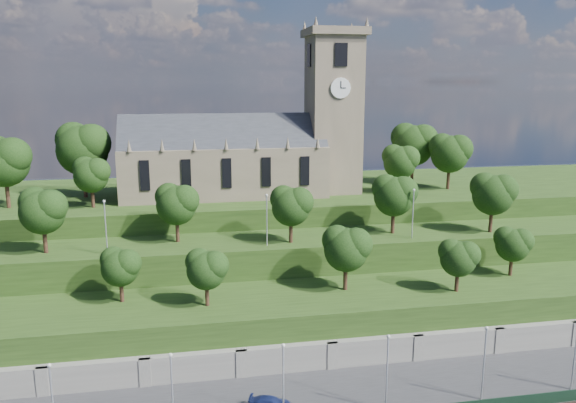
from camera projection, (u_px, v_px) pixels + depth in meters
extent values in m
cube|color=slate|center=(286.00, 364.00, 61.63)|extent=(160.00, 2.00, 5.00)
cube|color=slate|center=(44.00, 391.00, 56.42)|extent=(1.20, 0.60, 5.00)
cube|color=slate|center=(146.00, 381.00, 58.20)|extent=(1.20, 0.60, 5.00)
cube|color=slate|center=(242.00, 372.00, 59.97)|extent=(1.20, 0.60, 5.00)
cube|color=slate|center=(332.00, 364.00, 61.75)|extent=(1.20, 0.60, 5.00)
cube|color=slate|center=(418.00, 356.00, 63.53)|extent=(1.20, 0.60, 5.00)
cube|color=slate|center=(498.00, 349.00, 65.31)|extent=(1.20, 0.60, 5.00)
cube|color=slate|center=(575.00, 341.00, 67.09)|extent=(1.20, 0.60, 5.00)
cube|color=#213B13|center=(277.00, 329.00, 67.09)|extent=(160.00, 12.00, 8.00)
cube|color=#213B13|center=(264.00, 281.00, 77.25)|extent=(160.00, 10.00, 12.00)
cube|color=#213B13|center=(247.00, 232.00, 97.13)|extent=(160.00, 32.00, 15.00)
cube|color=#6A5C4A|center=(224.00, 170.00, 90.17)|extent=(32.00, 12.00, 8.00)
cube|color=#272A30|center=(223.00, 145.00, 89.34)|extent=(32.00, 10.18, 10.18)
cone|color=#6A5C4A|center=(129.00, 146.00, 80.89)|extent=(0.70, 0.70, 1.80)
cone|color=#6A5C4A|center=(162.00, 145.00, 81.72)|extent=(0.70, 0.70, 1.80)
cone|color=#6A5C4A|center=(194.00, 144.00, 82.55)|extent=(0.70, 0.70, 1.80)
cone|color=#6A5C4A|center=(226.00, 144.00, 83.38)|extent=(0.70, 0.70, 1.80)
cone|color=#6A5C4A|center=(257.00, 143.00, 84.21)|extent=(0.70, 0.70, 1.80)
cone|color=#6A5C4A|center=(288.00, 143.00, 85.04)|extent=(0.70, 0.70, 1.80)
cone|color=#6A5C4A|center=(318.00, 142.00, 85.87)|extent=(0.70, 0.70, 1.80)
cube|color=black|center=(145.00, 175.00, 82.08)|extent=(1.40, 0.25, 4.50)
cube|color=black|center=(186.00, 174.00, 83.15)|extent=(1.40, 0.25, 4.50)
cube|color=black|center=(227.00, 173.00, 84.22)|extent=(1.40, 0.25, 4.50)
cube|color=black|center=(266.00, 172.00, 85.29)|extent=(1.40, 0.25, 4.50)
cube|color=black|center=(305.00, 171.00, 86.35)|extent=(1.40, 0.25, 4.50)
cube|color=#6A5C4A|center=(333.00, 116.00, 91.60)|extent=(8.00, 8.00, 25.00)
cube|color=#6A5C4A|center=(335.00, 32.00, 88.86)|extent=(9.20, 9.20, 1.20)
cone|color=#6A5C4A|center=(316.00, 21.00, 84.05)|extent=(0.80, 0.80, 1.60)
cone|color=#6A5C4A|center=(305.00, 26.00, 91.75)|extent=(0.80, 0.80, 1.60)
cone|color=#6A5C4A|center=(367.00, 22.00, 85.48)|extent=(0.80, 0.80, 1.60)
cone|color=#6A5C4A|center=(352.00, 27.00, 93.17)|extent=(0.80, 0.80, 1.60)
cube|color=black|center=(341.00, 55.00, 85.69)|extent=(2.00, 0.25, 3.50)
cube|color=black|center=(328.00, 57.00, 93.54)|extent=(2.00, 0.25, 3.50)
cube|color=black|center=(309.00, 56.00, 88.89)|extent=(0.25, 2.00, 3.50)
cube|color=black|center=(359.00, 56.00, 90.34)|extent=(0.25, 2.00, 3.50)
cylinder|color=white|center=(341.00, 88.00, 86.70)|extent=(3.20, 0.30, 3.20)
cylinder|color=white|center=(358.00, 88.00, 91.39)|extent=(0.30, 3.20, 3.20)
cube|color=black|center=(341.00, 85.00, 86.42)|extent=(0.12, 0.05, 1.10)
cube|color=black|center=(343.00, 88.00, 86.59)|extent=(0.80, 0.05, 0.12)
cylinder|color=#311C13|center=(122.00, 290.00, 64.70)|extent=(0.48, 0.48, 2.79)
sphere|color=black|center=(120.00, 268.00, 64.14)|extent=(4.34, 4.34, 4.34)
sphere|color=black|center=(127.00, 263.00, 63.74)|extent=(3.26, 3.26, 3.26)
sphere|color=black|center=(113.00, 259.00, 64.35)|extent=(3.04, 3.04, 3.04)
cylinder|color=#311C13|center=(207.00, 294.00, 63.53)|extent=(0.49, 0.49, 2.86)
sphere|color=black|center=(206.00, 270.00, 62.95)|extent=(4.45, 4.45, 4.45)
sphere|color=black|center=(214.00, 265.00, 62.55)|extent=(3.34, 3.34, 3.34)
sphere|color=black|center=(199.00, 262.00, 63.16)|extent=(3.12, 3.12, 3.12)
cylinder|color=#311C13|center=(345.00, 276.00, 68.39)|extent=(0.51, 0.51, 3.45)
sphere|color=black|center=(346.00, 250.00, 67.69)|extent=(5.36, 5.36, 5.36)
sphere|color=black|center=(356.00, 244.00, 67.20)|extent=(4.02, 4.02, 4.02)
sphere|color=black|center=(337.00, 240.00, 67.95)|extent=(3.75, 3.75, 3.75)
cylinder|color=#311C13|center=(457.00, 280.00, 67.91)|extent=(0.48, 0.48, 2.79)
sphere|color=black|center=(458.00, 259.00, 67.35)|extent=(4.34, 4.34, 4.34)
sphere|color=black|center=(467.00, 254.00, 66.95)|extent=(3.25, 3.25, 3.25)
sphere|color=black|center=(451.00, 251.00, 67.55)|extent=(3.04, 3.04, 3.04)
cylinder|color=#311C13|center=(511.00, 265.00, 73.47)|extent=(0.49, 0.49, 2.82)
sphere|color=black|center=(513.00, 245.00, 72.90)|extent=(4.38, 4.38, 4.38)
sphere|color=black|center=(521.00, 241.00, 72.50)|extent=(3.29, 3.29, 3.29)
sphere|color=black|center=(505.00, 238.00, 73.11)|extent=(3.07, 3.07, 3.07)
cylinder|color=#311C13|center=(45.00, 239.00, 69.75)|extent=(0.52, 0.52, 3.56)
sphere|color=black|center=(42.00, 212.00, 69.03)|extent=(5.54, 5.54, 5.54)
sphere|color=black|center=(50.00, 206.00, 68.52)|extent=(4.16, 4.16, 4.16)
sphere|color=black|center=(35.00, 202.00, 69.29)|extent=(3.88, 3.88, 3.88)
cylinder|color=#311C13|center=(177.00, 229.00, 74.57)|extent=(0.51, 0.51, 3.41)
sphere|color=black|center=(176.00, 205.00, 73.88)|extent=(5.30, 5.30, 5.30)
sphere|color=black|center=(184.00, 200.00, 73.39)|extent=(3.97, 3.97, 3.97)
sphere|color=black|center=(169.00, 197.00, 74.13)|extent=(3.71, 3.71, 3.71)
cylinder|color=#311C13|center=(291.00, 230.00, 74.33)|extent=(0.51, 0.51, 3.29)
sphere|color=black|center=(291.00, 207.00, 73.66)|extent=(5.12, 5.12, 5.12)
sphere|color=black|center=(299.00, 202.00, 73.19)|extent=(3.84, 3.84, 3.84)
sphere|color=black|center=(283.00, 199.00, 73.91)|extent=(3.58, 3.58, 3.58)
cylinder|color=#311C13|center=(393.00, 221.00, 78.89)|extent=(0.52, 0.52, 3.59)
sphere|color=black|center=(394.00, 197.00, 78.16)|extent=(5.59, 5.59, 5.59)
sphere|color=black|center=(403.00, 191.00, 77.65)|extent=(4.19, 4.19, 4.19)
sphere|color=black|center=(386.00, 188.00, 78.43)|extent=(3.91, 3.91, 3.91)
cylinder|color=#311C13|center=(491.00, 219.00, 79.43)|extent=(0.52, 0.52, 3.67)
sphere|color=black|center=(493.00, 195.00, 78.69)|extent=(5.70, 5.70, 5.70)
sphere|color=black|center=(503.00, 189.00, 78.16)|extent=(4.28, 4.28, 4.28)
sphere|color=black|center=(484.00, 186.00, 78.95)|extent=(3.99, 3.99, 3.99)
cylinder|color=#311C13|center=(7.00, 193.00, 81.07)|extent=(0.56, 0.56, 4.50)
sphere|color=black|center=(4.00, 163.00, 80.17)|extent=(7.00, 7.00, 7.00)
sphere|color=black|center=(13.00, 156.00, 79.52)|extent=(5.25, 5.25, 5.25)
cylinder|color=#311C13|center=(85.00, 181.00, 88.52)|extent=(0.59, 0.59, 5.09)
sphere|color=black|center=(82.00, 150.00, 87.49)|extent=(7.92, 7.92, 7.92)
sphere|color=black|center=(92.00, 143.00, 86.76)|extent=(5.94, 5.94, 5.94)
sphere|color=black|center=(73.00, 140.00, 87.86)|extent=(5.55, 5.55, 5.55)
cylinder|color=#311C13|center=(93.00, 197.00, 81.43)|extent=(0.50, 0.50, 3.20)
sphere|color=black|center=(91.00, 176.00, 80.79)|extent=(4.97, 4.97, 4.97)
sphere|color=black|center=(97.00, 171.00, 80.33)|extent=(3.73, 3.73, 3.73)
sphere|color=black|center=(85.00, 168.00, 81.02)|extent=(3.48, 3.48, 3.48)
cylinder|color=#311C13|center=(399.00, 183.00, 91.83)|extent=(0.51, 0.51, 3.45)
sphere|color=black|center=(400.00, 163.00, 91.14)|extent=(5.36, 5.36, 5.36)
sphere|color=black|center=(408.00, 158.00, 90.64)|extent=(4.02, 4.02, 4.02)
sphere|color=black|center=(393.00, 156.00, 91.39)|extent=(3.75, 3.75, 3.75)
cylinder|color=#311C13|center=(412.00, 171.00, 100.39)|extent=(0.57, 0.57, 4.67)
sphere|color=black|center=(413.00, 146.00, 99.45)|extent=(7.26, 7.26, 7.26)
sphere|color=black|center=(423.00, 140.00, 98.78)|extent=(5.45, 5.45, 5.45)
sphere|color=black|center=(405.00, 137.00, 99.79)|extent=(5.08, 5.08, 5.08)
cylinder|color=#311C13|center=(448.00, 177.00, 95.40)|extent=(0.54, 0.54, 4.08)
sphere|color=black|center=(450.00, 154.00, 94.58)|extent=(6.34, 6.34, 6.34)
sphere|color=black|center=(459.00, 149.00, 93.99)|extent=(4.76, 4.76, 4.76)
sphere|color=black|center=(442.00, 146.00, 94.88)|extent=(4.44, 4.44, 4.44)
sphere|color=silver|center=(49.00, 365.00, 47.10)|extent=(0.36, 0.36, 0.36)
cylinder|color=#B2B2B7|center=(172.00, 395.00, 49.69)|extent=(0.16, 0.16, 7.48)
sphere|color=silver|center=(170.00, 355.00, 48.88)|extent=(0.36, 0.36, 0.36)
cylinder|color=#B2B2B7|center=(283.00, 384.00, 51.47)|extent=(0.16, 0.16, 7.48)
sphere|color=silver|center=(283.00, 345.00, 50.66)|extent=(0.36, 0.36, 0.36)
cylinder|color=#B2B2B7|center=(387.00, 374.00, 53.25)|extent=(0.16, 0.16, 7.48)
sphere|color=silver|center=(388.00, 337.00, 52.44)|extent=(0.36, 0.36, 0.36)
cylinder|color=#B2B2B7|center=(484.00, 365.00, 55.02)|extent=(0.16, 0.16, 7.48)
sphere|color=silver|center=(487.00, 328.00, 54.22)|extent=(0.36, 0.36, 0.36)
cylinder|color=#B2B2B7|center=(575.00, 356.00, 56.80)|extent=(0.16, 0.16, 7.48)
cylinder|color=#B2B2B7|center=(106.00, 228.00, 68.87)|extent=(0.16, 0.16, 6.58)
sphere|color=silver|center=(104.00, 201.00, 68.15)|extent=(0.36, 0.36, 0.36)
cylinder|color=#B2B2B7|center=(267.00, 221.00, 72.42)|extent=(0.16, 0.16, 6.58)
sphere|color=silver|center=(267.00, 195.00, 71.71)|extent=(0.36, 0.36, 0.36)
cylinder|color=#B2B2B7|center=(413.00, 215.00, 75.98)|extent=(0.16, 0.16, 6.58)
sphere|color=silver|center=(414.00, 190.00, 75.27)|extent=(0.36, 0.36, 0.36)
imported|color=#161F4D|center=(270.00, 403.00, 54.03)|extent=(4.45, 2.83, 1.20)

